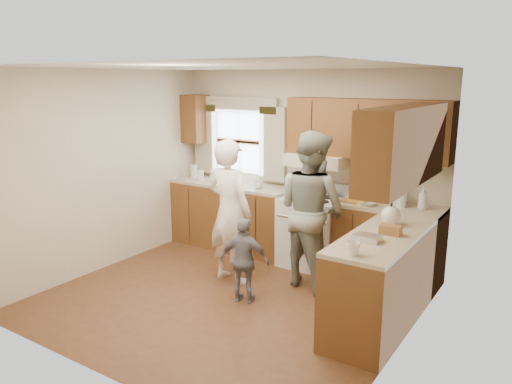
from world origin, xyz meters
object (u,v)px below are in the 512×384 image
Objects in this scene: stove at (313,230)px; child at (245,261)px; woman_left at (230,212)px; woman_right at (311,210)px.

stove is 1.40m from child.
stove is 1.23m from woman_left.
woman_left is (-0.58, -1.01, 0.39)m from stove.
child is (-0.38, -0.81, -0.44)m from woman_right.
stove is 0.62× the size of woman_left.
stove is at bearing -112.68° from woman_left.
woman_left reaches higher than child.
stove is 0.78m from woman_right.
woman_left is at bearing 44.18° from woman_right.
woman_right is at bearing -145.94° from woman_left.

